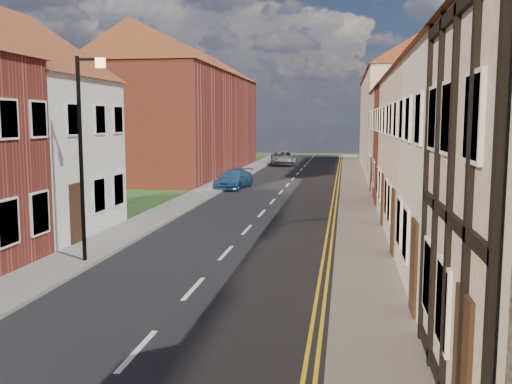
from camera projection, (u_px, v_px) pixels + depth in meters
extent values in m
cube|color=black|center=(262.00, 214.00, 26.32)|extent=(7.00, 90.00, 0.02)
cube|color=slate|center=(170.00, 210.00, 26.99)|extent=(1.80, 90.00, 0.12)
cube|color=slate|center=(358.00, 215.00, 25.63)|extent=(1.80, 90.00, 0.12)
cube|color=#B9A192|center=(481.00, 152.00, 23.44)|extent=(8.00, 5.80, 6.00)
cube|color=#94392B|center=(503.00, 11.00, 20.53)|extent=(0.60, 0.60, 1.60)
cube|color=#94392B|center=(456.00, 146.00, 28.73)|extent=(8.00, 5.00, 6.00)
cube|color=#94392B|center=(469.00, 35.00, 26.22)|extent=(0.60, 0.60, 1.60)
cube|color=#EFE1C9|center=(439.00, 142.00, 34.02)|extent=(8.00, 5.80, 6.00)
cube|color=#94392B|center=(450.00, 48.00, 31.12)|extent=(0.60, 0.60, 1.60)
cube|color=#EFE1C9|center=(411.00, 124.00, 48.90)|extent=(8.00, 24.00, 8.00)
cube|color=#94392B|center=(185.00, 124.00, 46.85)|extent=(8.00, 24.00, 8.00)
cylinder|color=black|center=(81.00, 160.00, 16.73)|extent=(0.12, 0.12, 6.00)
cube|color=black|center=(89.00, 59.00, 16.31)|extent=(0.70, 0.08, 0.08)
cube|color=#FFD899|center=(100.00, 63.00, 16.27)|extent=(0.25, 0.15, 0.28)
imported|color=navy|center=(234.00, 179.00, 36.16)|extent=(2.18, 4.26, 1.18)
imported|color=#9B9FA3|center=(283.00, 158.00, 54.85)|extent=(2.99, 5.18, 1.36)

